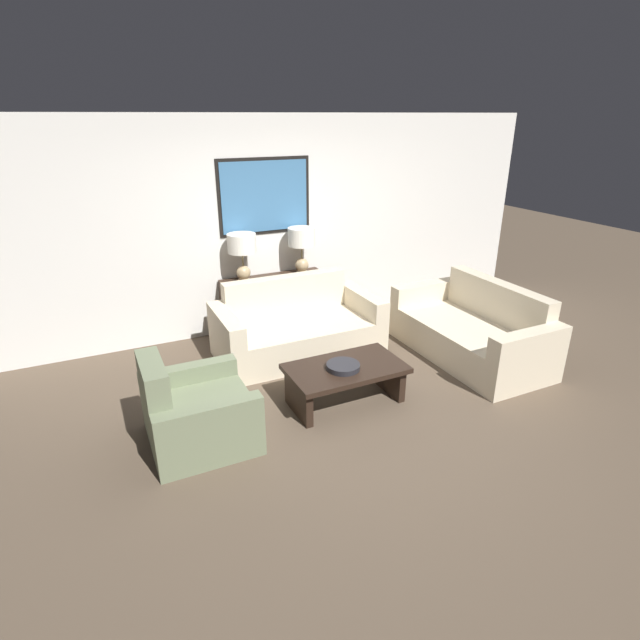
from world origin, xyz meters
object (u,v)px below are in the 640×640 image
object	(u,v)px
couch_by_back_wall	(297,330)
coffee_table	(345,376)
armchair_near_back_wall	(195,414)
couch_by_side	(472,333)
table_lamp_right	(302,242)
decorative_bowl	(343,366)
console_table	(275,304)
table_lamp_left	(242,249)

from	to	relation	value
couch_by_back_wall	coffee_table	xyz separation A→B (m)	(-0.02, -1.24, 0.00)
coffee_table	armchair_near_back_wall	distance (m)	1.45
couch_by_side	armchair_near_back_wall	world-z (taller)	couch_by_side
armchair_near_back_wall	table_lamp_right	bearing A→B (deg)	46.55
couch_by_back_wall	decorative_bowl	distance (m)	1.28
console_table	table_lamp_left	xyz separation A→B (m)	(-0.39, 0.00, 0.77)
table_lamp_left	couch_by_side	bearing A→B (deg)	-37.33
console_table	table_lamp_left	world-z (taller)	table_lamp_left
couch_by_back_wall	table_lamp_right	bearing A→B (deg)	61.42
table_lamp_left	couch_by_side	xyz separation A→B (m)	(2.20, -1.67, -0.85)
table_lamp_right	couch_by_side	world-z (taller)	table_lamp_right
couch_by_side	coffee_table	bearing A→B (deg)	-171.28
table_lamp_right	couch_by_side	distance (m)	2.35
table_lamp_left	couch_by_back_wall	xyz separation A→B (m)	(0.39, -0.72, -0.85)
table_lamp_left	table_lamp_right	bearing A→B (deg)	0.00
console_table	armchair_near_back_wall	world-z (taller)	armchair_near_back_wall
table_lamp_left	couch_by_back_wall	world-z (taller)	table_lamp_left
console_table	decorative_bowl	distance (m)	1.99
table_lamp_right	decorative_bowl	world-z (taller)	table_lamp_right
table_lamp_left	coffee_table	xyz separation A→B (m)	(0.37, -1.95, -0.85)
armchair_near_back_wall	table_lamp_left	bearing A→B (deg)	61.16
couch_by_side	console_table	bearing A→B (deg)	137.16
couch_by_back_wall	couch_by_side	size ratio (longest dim) A/B	1.00
couch_by_back_wall	decorative_bowl	xyz separation A→B (m)	(-0.07, -1.28, 0.13)
table_lamp_left	couch_by_back_wall	size ratio (longest dim) A/B	0.31
coffee_table	table_lamp_right	bearing A→B (deg)	78.21
console_table	table_lamp_left	bearing A→B (deg)	180.00
couch_by_back_wall	armchair_near_back_wall	size ratio (longest dim) A/B	2.14
table_lamp_right	couch_by_side	bearing A→B (deg)	-49.77
decorative_bowl	table_lamp_right	bearing A→B (deg)	77.13
table_lamp_right	decorative_bowl	bearing A→B (deg)	-102.87
table_lamp_left	couch_by_side	distance (m)	2.89
decorative_bowl	armchair_near_back_wall	size ratio (longest dim) A/B	0.36
decorative_bowl	couch_by_back_wall	bearing A→B (deg)	87.07
table_lamp_left	console_table	bearing A→B (deg)	0.00
table_lamp_right	decorative_bowl	size ratio (longest dim) A/B	1.84
table_lamp_left	coffee_table	bearing A→B (deg)	-79.24
console_table	coffee_table	xyz separation A→B (m)	(-0.02, -1.95, -0.08)
table_lamp_right	coffee_table	bearing A→B (deg)	-101.79
table_lamp_left	couch_by_back_wall	distance (m)	1.18
coffee_table	armchair_near_back_wall	xyz separation A→B (m)	(-1.45, -0.01, -0.01)
decorative_bowl	table_lamp_left	bearing A→B (deg)	99.25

